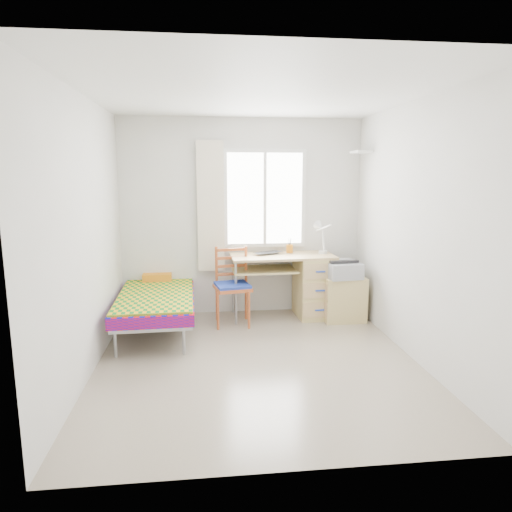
# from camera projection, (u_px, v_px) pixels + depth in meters

# --- Properties ---
(floor) EXTENTS (3.50, 3.50, 0.00)m
(floor) POSITION_uv_depth(u_px,v_px,m) (257.00, 362.00, 4.62)
(floor) COLOR #BCAD93
(floor) RESTS_ON ground
(ceiling) EXTENTS (3.50, 3.50, 0.00)m
(ceiling) POSITION_uv_depth(u_px,v_px,m) (258.00, 93.00, 4.16)
(ceiling) COLOR white
(ceiling) RESTS_ON wall_back
(wall_back) EXTENTS (3.20, 0.00, 3.20)m
(wall_back) POSITION_uv_depth(u_px,v_px,m) (242.00, 218.00, 6.10)
(wall_back) COLOR silver
(wall_back) RESTS_ON ground
(wall_left) EXTENTS (0.00, 3.50, 3.50)m
(wall_left) POSITION_uv_depth(u_px,v_px,m) (86.00, 237.00, 4.21)
(wall_left) COLOR silver
(wall_left) RESTS_ON ground
(wall_right) EXTENTS (0.00, 3.50, 3.50)m
(wall_right) POSITION_uv_depth(u_px,v_px,m) (416.00, 232.00, 4.57)
(wall_right) COLOR silver
(wall_right) RESTS_ON ground
(window) EXTENTS (1.10, 0.04, 1.30)m
(window) POSITION_uv_depth(u_px,v_px,m) (265.00, 199.00, 6.07)
(window) COLOR white
(window) RESTS_ON wall_back
(curtain) EXTENTS (0.35, 0.05, 1.70)m
(curtain) POSITION_uv_depth(u_px,v_px,m) (211.00, 207.00, 5.96)
(curtain) COLOR white
(curtain) RESTS_ON wall_back
(floating_shelf) EXTENTS (0.20, 0.32, 0.03)m
(floating_shelf) POSITION_uv_depth(u_px,v_px,m) (361.00, 152.00, 5.78)
(floating_shelf) COLOR white
(floating_shelf) RESTS_ON wall_right
(bed) EXTENTS (0.94, 1.91, 0.82)m
(bed) POSITION_uv_depth(u_px,v_px,m) (157.00, 296.00, 5.58)
(bed) COLOR #95979D
(bed) RESTS_ON floor
(desk) EXTENTS (1.36, 0.67, 0.84)m
(desk) POSITION_uv_depth(u_px,v_px,m) (309.00, 283.00, 6.05)
(desk) COLOR tan
(desk) RESTS_ON floor
(chair) EXTENTS (0.49, 0.49, 0.98)m
(chair) POSITION_uv_depth(u_px,v_px,m) (233.00, 281.00, 5.73)
(chair) COLOR #B05822
(chair) RESTS_ON floor
(cabinet) EXTENTS (0.53, 0.47, 0.57)m
(cabinet) POSITION_uv_depth(u_px,v_px,m) (342.00, 298.00, 5.94)
(cabinet) COLOR tan
(cabinet) RESTS_ON floor
(printer) EXTENTS (0.46, 0.52, 0.21)m
(printer) POSITION_uv_depth(u_px,v_px,m) (341.00, 269.00, 5.84)
(printer) COLOR #A9AAB1
(printer) RESTS_ON cabinet
(laptop) EXTENTS (0.45, 0.39, 0.03)m
(laptop) POSITION_uv_depth(u_px,v_px,m) (270.00, 254.00, 5.93)
(laptop) COLOR black
(laptop) RESTS_ON desk
(pen_cup) EXTENTS (0.09, 0.09, 0.11)m
(pen_cup) POSITION_uv_depth(u_px,v_px,m) (290.00, 249.00, 6.09)
(pen_cup) COLOR orange
(pen_cup) RESTS_ON desk
(task_lamp) EXTENTS (0.24, 0.34, 0.46)m
(task_lamp) POSITION_uv_depth(u_px,v_px,m) (321.00, 233.00, 5.88)
(task_lamp) COLOR white
(task_lamp) RESTS_ON desk
(book) EXTENTS (0.19, 0.25, 0.02)m
(book) POSITION_uv_depth(u_px,v_px,m) (264.00, 273.00, 5.99)
(book) COLOR gray
(book) RESTS_ON desk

